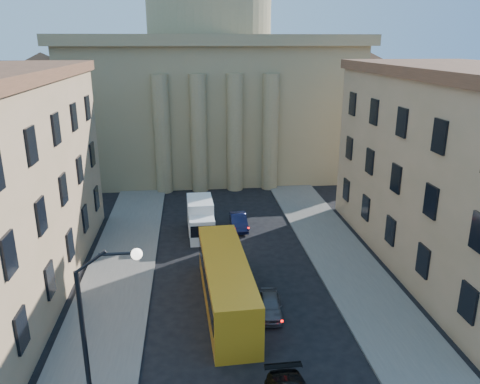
# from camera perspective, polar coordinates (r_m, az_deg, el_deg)

# --- Properties ---
(sidewalk_left) EXTENTS (5.00, 60.00, 0.15)m
(sidewalk_left) POSITION_cam_1_polar(r_m,az_deg,el_deg) (31.47, -15.74, -13.83)
(sidewalk_left) COLOR #5C5954
(sidewalk_left) RESTS_ON ground
(sidewalk_right) EXTENTS (5.00, 60.00, 0.15)m
(sidewalk_right) POSITION_cam_1_polar(r_m,az_deg,el_deg) (33.09, 15.43, -12.12)
(sidewalk_right) COLOR #5C5954
(sidewalk_right) RESTS_ON ground
(church) EXTENTS (68.02, 28.76, 36.60)m
(church) POSITION_cam_1_polar(r_m,az_deg,el_deg) (64.13, -3.64, 13.93)
(church) COLOR #8C7C56
(church) RESTS_ON ground
(building_right) EXTENTS (11.60, 26.60, 14.70)m
(building_right) POSITION_cam_1_polar(r_m,az_deg,el_deg) (37.52, 26.31, 2.37)
(building_right) COLOR tan
(building_right) RESTS_ON ground
(street_lamp) EXTENTS (2.62, 0.44, 8.83)m
(street_lamp) POSITION_cam_1_polar(r_m,az_deg,el_deg) (20.15, -17.03, -16.04)
(street_lamp) COLOR black
(street_lamp) RESTS_ON ground
(car_right_far) EXTENTS (1.81, 3.71, 1.22)m
(car_right_far) POSITION_cam_1_polar(r_m,az_deg,el_deg) (30.02, 3.67, -13.60)
(car_right_far) COLOR #4D4D53
(car_right_far) RESTS_ON ground
(car_right_distant) EXTENTS (1.41, 4.03, 1.33)m
(car_right_distant) POSITION_cam_1_polar(r_m,az_deg,el_deg) (42.56, -0.16, -3.62)
(car_right_distant) COLOR black
(car_right_distant) RESTS_ON ground
(city_bus) EXTENTS (3.14, 11.69, 3.27)m
(city_bus) POSITION_cam_1_polar(r_m,az_deg,el_deg) (30.16, -1.71, -10.89)
(city_bus) COLOR orange
(city_bus) RESTS_ON ground
(box_truck) EXTENTS (2.30, 5.53, 3.00)m
(box_truck) POSITION_cam_1_polar(r_m,az_deg,el_deg) (41.24, -4.81, -3.28)
(box_truck) COLOR white
(box_truck) RESTS_ON ground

